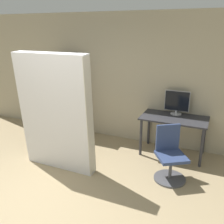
# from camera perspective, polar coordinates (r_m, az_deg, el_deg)

# --- Properties ---
(ground_plane) EXTENTS (16.00, 16.00, 0.00)m
(ground_plane) POSITION_cam_1_polar(r_m,az_deg,el_deg) (3.73, -18.22, -21.85)
(ground_plane) COLOR #9E8966
(wall_back) EXTENTS (8.00, 0.06, 2.70)m
(wall_back) POSITION_cam_1_polar(r_m,az_deg,el_deg) (5.42, 0.92, 7.72)
(wall_back) COLOR tan
(wall_back) RESTS_ON ground
(desk) EXTENTS (1.24, 0.68, 0.77)m
(desk) POSITION_cam_1_polar(r_m,az_deg,el_deg) (4.90, 13.97, -2.35)
(desk) COLOR #2D2D33
(desk) RESTS_ON ground
(monitor) EXTENTS (0.48, 0.21, 0.47)m
(monitor) POSITION_cam_1_polar(r_m,az_deg,el_deg) (4.99, 14.61, 2.18)
(monitor) COLOR #B7B7BC
(monitor) RESTS_ON desk
(office_chair) EXTENTS (0.61, 0.61, 0.89)m
(office_chair) POSITION_cam_1_polar(r_m,az_deg,el_deg) (4.24, 13.06, -10.34)
(office_chair) COLOR #4C4C51
(office_chair) RESTS_ON ground
(bookshelf) EXTENTS (0.66, 0.33, 1.78)m
(bookshelf) POSITION_cam_1_polar(r_m,az_deg,el_deg) (5.97, -10.36, 3.20)
(bookshelf) COLOR #2D2319
(bookshelf) RESTS_ON ground
(mattress_near) EXTENTS (1.32, 0.32, 2.02)m
(mattress_near) POSITION_cam_1_polar(r_m,az_deg,el_deg) (4.27, -12.73, -0.43)
(mattress_near) COLOR silver
(mattress_near) RESTS_ON ground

